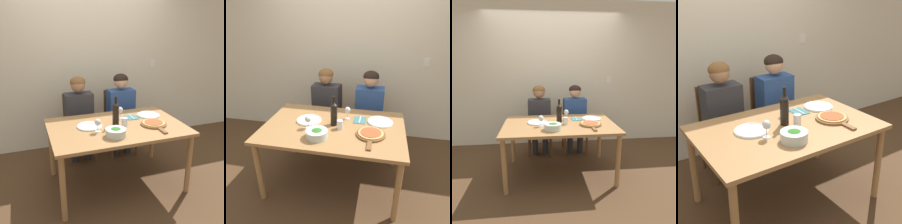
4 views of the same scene
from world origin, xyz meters
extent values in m
plane|color=#4C331E|center=(0.00, 0.00, 0.00)|extent=(40.00, 40.00, 0.00)
cube|color=beige|center=(0.00, 1.30, 1.35)|extent=(10.00, 0.05, 2.70)
cube|color=white|center=(1.10, 1.27, 1.25)|extent=(0.08, 0.01, 0.12)
cube|color=#9E7042|center=(0.00, 0.00, 0.75)|extent=(1.55, 1.01, 0.04)
cylinder|color=#9E7042|center=(-0.72, -0.44, 0.36)|extent=(0.06, 0.06, 0.73)
cylinder|color=#9E7042|center=(0.72, -0.44, 0.36)|extent=(0.06, 0.06, 0.73)
cylinder|color=#9E7042|center=(-0.72, 0.44, 0.36)|extent=(0.06, 0.06, 0.73)
cylinder|color=#9E7042|center=(0.72, 0.44, 0.36)|extent=(0.06, 0.06, 0.73)
cube|color=brown|center=(-0.28, 0.78, 0.43)|extent=(0.42, 0.42, 0.04)
cube|color=brown|center=(-0.28, 0.97, 0.69)|extent=(0.38, 0.03, 0.50)
cylinder|color=brown|center=(-0.47, 0.59, 0.20)|extent=(0.04, 0.04, 0.41)
cylinder|color=brown|center=(-0.09, 0.59, 0.20)|extent=(0.04, 0.04, 0.41)
cylinder|color=brown|center=(-0.47, 0.97, 0.20)|extent=(0.04, 0.04, 0.41)
cylinder|color=brown|center=(-0.09, 0.97, 0.20)|extent=(0.04, 0.04, 0.41)
cube|color=brown|center=(0.34, 0.78, 0.43)|extent=(0.42, 0.42, 0.04)
cube|color=brown|center=(0.34, 0.97, 0.69)|extent=(0.38, 0.03, 0.50)
cylinder|color=brown|center=(0.15, 0.59, 0.20)|extent=(0.04, 0.04, 0.41)
cylinder|color=brown|center=(0.53, 0.59, 0.20)|extent=(0.04, 0.04, 0.41)
cylinder|color=brown|center=(0.15, 0.97, 0.20)|extent=(0.04, 0.04, 0.41)
cylinder|color=brown|center=(0.53, 0.97, 0.20)|extent=(0.04, 0.04, 0.41)
cylinder|color=#28282D|center=(-0.37, 0.70, 0.22)|extent=(0.10, 0.10, 0.44)
cylinder|color=#28282D|center=(-0.19, 0.70, 0.22)|extent=(0.10, 0.10, 0.44)
cube|color=#2D2D33|center=(-0.28, 0.76, 0.71)|extent=(0.38, 0.22, 0.54)
cylinder|color=#2D2D33|center=(-0.48, 0.51, 0.57)|extent=(0.07, 0.31, 0.14)
cylinder|color=#2D2D33|center=(-0.08, 0.51, 0.57)|extent=(0.07, 0.31, 0.14)
sphere|color=#9E7051|center=(-0.28, 0.76, 1.10)|extent=(0.20, 0.20, 0.20)
ellipsoid|color=brown|center=(-0.28, 0.77, 1.14)|extent=(0.21, 0.21, 0.15)
cylinder|color=#28282D|center=(0.25, 0.70, 0.22)|extent=(0.10, 0.10, 0.44)
cylinder|color=#28282D|center=(0.43, 0.70, 0.22)|extent=(0.10, 0.10, 0.44)
cube|color=navy|center=(0.34, 0.76, 0.71)|extent=(0.38, 0.22, 0.54)
cylinder|color=navy|center=(0.14, 0.51, 0.57)|extent=(0.07, 0.31, 0.14)
cylinder|color=navy|center=(0.54, 0.51, 0.57)|extent=(0.07, 0.31, 0.14)
sphere|color=tan|center=(0.34, 0.76, 1.10)|extent=(0.20, 0.20, 0.20)
ellipsoid|color=black|center=(0.34, 0.77, 1.14)|extent=(0.21, 0.21, 0.15)
cylinder|color=black|center=(0.00, 0.03, 0.88)|extent=(0.08, 0.08, 0.24)
cone|color=black|center=(0.00, 0.03, 1.02)|extent=(0.08, 0.08, 0.03)
cylinder|color=black|center=(0.00, 0.03, 1.07)|extent=(0.03, 0.03, 0.07)
cylinder|color=silver|center=(-0.11, -0.27, 0.81)|extent=(0.22, 0.22, 0.08)
ellipsoid|color=#2D6B23|center=(-0.11, -0.27, 0.81)|extent=(0.18, 0.18, 0.09)
cylinder|color=white|center=(-0.31, 0.07, 0.77)|extent=(0.29, 0.29, 0.01)
torus|color=white|center=(-0.31, 0.07, 0.78)|extent=(0.28, 0.28, 0.02)
cylinder|color=white|center=(0.50, 0.19, 0.77)|extent=(0.29, 0.29, 0.01)
torus|color=white|center=(0.50, 0.19, 0.78)|extent=(0.28, 0.28, 0.02)
cylinder|color=brown|center=(0.42, -0.11, 0.77)|extent=(0.30, 0.30, 0.02)
cube|color=brown|center=(0.42, -0.33, 0.77)|extent=(0.04, 0.14, 0.02)
cylinder|color=tan|center=(0.42, -0.11, 0.79)|extent=(0.26, 0.26, 0.01)
cylinder|color=#AD4C28|center=(0.42, -0.11, 0.80)|extent=(0.21, 0.21, 0.01)
cylinder|color=silver|center=(-0.26, -0.10, 0.77)|extent=(0.06, 0.06, 0.01)
cylinder|color=silver|center=(-0.26, -0.10, 0.81)|extent=(0.01, 0.01, 0.07)
ellipsoid|color=silver|center=(-0.26, -0.10, 0.88)|extent=(0.07, 0.07, 0.08)
ellipsoid|color=maroon|center=(-0.26, -0.10, 0.86)|extent=(0.06, 0.06, 0.03)
cylinder|color=silver|center=(0.12, 0.21, 0.77)|extent=(0.06, 0.06, 0.01)
cylinder|color=silver|center=(0.12, 0.21, 0.81)|extent=(0.01, 0.01, 0.07)
ellipsoid|color=silver|center=(0.12, 0.21, 0.88)|extent=(0.07, 0.07, 0.08)
ellipsoid|color=maroon|center=(0.12, 0.21, 0.86)|extent=(0.06, 0.06, 0.03)
cylinder|color=silver|center=(0.08, -0.04, 0.81)|extent=(0.07, 0.07, 0.10)
cube|color=#387075|center=(0.27, 0.20, 0.77)|extent=(0.14, 0.18, 0.01)
cube|color=silver|center=(0.27, 0.20, 0.77)|extent=(0.01, 0.17, 0.01)
camera|label=1|loc=(-0.98, -2.64, 1.90)|focal=42.00mm
camera|label=2|loc=(0.48, -2.08, 1.92)|focal=35.00mm
camera|label=3|loc=(-0.27, -2.93, 1.64)|focal=35.00mm
camera|label=4|loc=(-1.35, -2.05, 1.89)|focal=50.00mm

